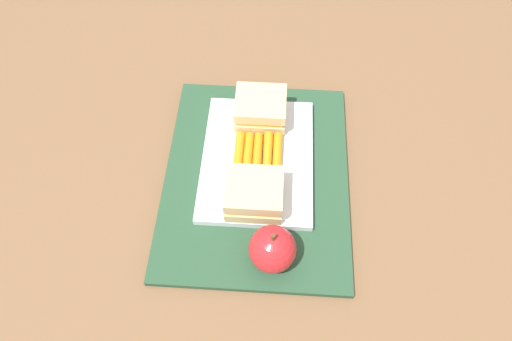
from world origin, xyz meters
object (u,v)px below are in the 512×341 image
at_px(apple, 272,249).
at_px(sandwich_half_left, 261,109).
at_px(sandwich_half_right, 254,194).
at_px(carrot_sticks_bundle, 258,154).
at_px(food_tray, 258,159).

bearing_deg(apple, sandwich_half_left, -172.95).
height_order(sandwich_half_left, sandwich_half_right, same).
bearing_deg(apple, carrot_sticks_bundle, -169.83).
bearing_deg(carrot_sticks_bundle, food_tray, -36.12).
relative_size(sandwich_half_left, sandwich_half_right, 1.00).
xyz_separation_m(carrot_sticks_bundle, apple, (0.16, 0.03, 0.01)).
relative_size(food_tray, apple, 3.06).
relative_size(carrot_sticks_bundle, apple, 1.03).
xyz_separation_m(food_tray, carrot_sticks_bundle, (-0.00, 0.00, 0.01)).
bearing_deg(food_tray, sandwich_half_right, 0.00).
relative_size(sandwich_half_left, carrot_sticks_bundle, 1.03).
bearing_deg(carrot_sticks_bundle, apple, 10.17).
bearing_deg(food_tray, apple, 10.46).
xyz_separation_m(sandwich_half_right, apple, (0.08, 0.03, -0.00)).
height_order(sandwich_half_left, apple, apple).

